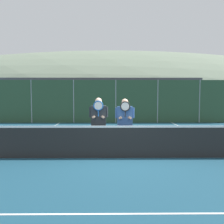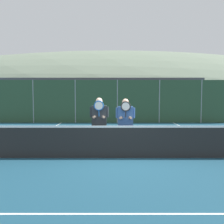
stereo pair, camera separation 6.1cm
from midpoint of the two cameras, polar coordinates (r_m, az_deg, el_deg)
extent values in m
plane|color=navy|center=(7.60, 2.80, -10.44)|extent=(120.00, 120.00, 0.00)
ellipsoid|color=slate|center=(61.00, 0.21, 2.35)|extent=(114.67, 63.71, 22.30)
cube|color=#9EA3A8|center=(24.95, -2.69, 3.18)|extent=(18.16, 5.00, 2.99)
cube|color=#4C4C51|center=(24.98, -2.71, 7.03)|extent=(18.66, 5.50, 0.36)
cylinder|color=gray|center=(17.33, -17.61, 2.31)|extent=(0.06, 0.06, 2.84)
cylinder|color=gray|center=(16.71, -8.43, 2.40)|extent=(0.06, 0.06, 2.84)
cylinder|color=gray|center=(16.54, 1.19, 2.43)|extent=(0.06, 0.06, 2.84)
cylinder|color=gray|center=(16.84, 10.73, 2.39)|extent=(0.06, 0.06, 2.84)
cylinder|color=gray|center=(17.58, 19.71, 2.29)|extent=(0.06, 0.06, 2.84)
cube|color=#2D4C33|center=(16.54, 1.19, 2.43)|extent=(16.74, 0.02, 2.84)
cube|color=black|center=(7.50, 2.81, -7.04)|extent=(9.85, 0.02, 0.92)
cube|color=white|center=(7.42, 2.83, -3.38)|extent=(9.85, 0.03, 0.06)
cube|color=white|center=(11.04, -17.88, -6.02)|extent=(0.05, 16.00, 0.01)
cube|color=white|center=(11.30, 21.32, -5.87)|extent=(0.05, 16.00, 0.01)
cube|color=white|center=(4.31, 5.38, -22.15)|extent=(7.46, 0.05, 0.01)
cylinder|color=white|center=(8.17, -3.79, -6.33)|extent=(0.13, 0.13, 0.86)
cylinder|color=white|center=(8.16, -1.94, -6.34)|extent=(0.13, 0.13, 0.86)
cube|color=#282D33|center=(8.06, -2.88, -0.94)|extent=(0.48, 0.22, 0.68)
sphere|color=#DBB293|center=(8.03, -2.89, 2.50)|extent=(0.22, 0.22, 0.22)
cylinder|color=#282D33|center=(8.06, -4.76, 0.00)|extent=(0.08, 0.08, 0.33)
cylinder|color=#282D33|center=(8.04, -1.01, 0.00)|extent=(0.08, 0.08, 0.33)
cylinder|color=#DBB293|center=(7.98, -3.77, -1.10)|extent=(0.16, 0.27, 0.08)
cylinder|color=#DBB293|center=(7.96, -2.06, -1.10)|extent=(0.16, 0.27, 0.08)
cylinder|color=#1E5BAD|center=(7.87, -2.95, -0.29)|extent=(0.03, 0.03, 0.20)
torus|color=#1E5BAD|center=(7.85, -2.95, 1.47)|extent=(0.32, 0.03, 0.32)
cylinder|color=silver|center=(7.85, -2.95, 1.47)|extent=(0.26, 0.00, 0.26)
cylinder|color=white|center=(8.07, 2.18, -6.51)|extent=(0.13, 0.13, 0.85)
cylinder|color=white|center=(8.08, 4.07, -6.49)|extent=(0.13, 0.13, 0.85)
cube|color=#335693|center=(7.97, 3.15, -1.13)|extent=(0.48, 0.22, 0.67)
sphere|color=tan|center=(7.94, 3.16, 2.31)|extent=(0.21, 0.21, 0.21)
cylinder|color=#335693|center=(7.95, 1.23, -0.19)|extent=(0.08, 0.08, 0.33)
cylinder|color=#335693|center=(7.98, 5.06, -0.19)|extent=(0.08, 0.08, 0.33)
cylinder|color=tan|center=(7.88, 2.31, -1.29)|extent=(0.16, 0.27, 0.08)
cylinder|color=tan|center=(7.89, 4.06, -1.29)|extent=(0.16, 0.27, 0.08)
cylinder|color=black|center=(7.78, 3.23, -0.47)|extent=(0.03, 0.03, 0.20)
torus|color=black|center=(7.77, 3.23, 1.30)|extent=(0.32, 0.03, 0.32)
cylinder|color=silver|center=(7.77, 3.23, 1.30)|extent=(0.26, 0.00, 0.26)
cube|color=slate|center=(20.40, -12.12, 0.65)|extent=(4.21, 1.78, 0.81)
cube|color=#2D3842|center=(20.37, -12.15, 2.71)|extent=(2.32, 1.63, 0.66)
cylinder|color=black|center=(19.29, -8.68, -0.70)|extent=(0.60, 0.16, 0.60)
cylinder|color=black|center=(21.08, -7.95, -0.29)|extent=(0.60, 0.16, 0.60)
cylinder|color=black|center=(19.89, -16.51, -0.68)|extent=(0.60, 0.16, 0.60)
cylinder|color=black|center=(21.63, -15.16, -0.28)|extent=(0.60, 0.16, 0.60)
cube|color=navy|center=(19.87, 1.80, 0.68)|extent=(4.17, 1.72, 0.83)
cube|color=#2D3842|center=(19.84, 1.81, 2.85)|extent=(2.29, 1.58, 0.68)
cylinder|color=black|center=(19.12, 5.95, -0.72)|extent=(0.60, 0.16, 0.60)
cylinder|color=black|center=(20.86, 5.44, -0.31)|extent=(0.60, 0.16, 0.60)
cylinder|color=black|center=(19.02, -2.19, -0.73)|extent=(0.60, 0.16, 0.60)
cylinder|color=black|center=(20.77, -2.02, -0.31)|extent=(0.60, 0.16, 0.60)
cube|color=slate|center=(20.77, 16.07, 0.69)|extent=(4.64, 1.75, 0.85)
cube|color=#2D3842|center=(20.74, 16.11, 2.81)|extent=(2.55, 1.61, 0.69)
cylinder|color=black|center=(20.43, 20.82, -0.66)|extent=(0.60, 0.16, 0.60)
cylinder|color=black|center=(22.10, 19.16, -0.27)|extent=(0.60, 0.16, 0.60)
cylinder|color=black|center=(19.56, 12.53, -0.69)|extent=(0.60, 0.16, 0.60)
cylinder|color=black|center=(21.30, 11.48, -0.29)|extent=(0.60, 0.16, 0.60)
camera|label=1|loc=(0.03, -89.79, 0.02)|focal=40.00mm
camera|label=2|loc=(0.03, 90.21, -0.02)|focal=40.00mm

